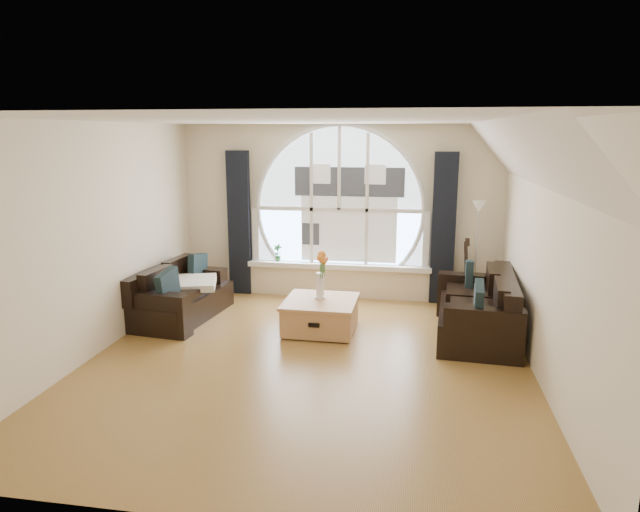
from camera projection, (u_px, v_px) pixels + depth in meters
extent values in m
cube|color=brown|center=(307.00, 362.00, 6.42)|extent=(5.00, 5.50, 0.01)
cube|color=silver|center=(306.00, 120.00, 5.84)|extent=(5.00, 5.50, 0.01)
cube|color=beige|center=(339.00, 212.00, 8.77)|extent=(5.00, 0.01, 2.70)
cube|color=beige|center=(223.00, 334.00, 3.48)|extent=(5.00, 0.01, 2.70)
cube|color=beige|center=(96.00, 240.00, 6.53)|extent=(0.01, 5.50, 2.70)
cube|color=beige|center=(546.00, 255.00, 5.72)|extent=(0.01, 5.50, 2.70)
cube|color=silver|center=(524.00, 155.00, 5.56)|extent=(0.92, 5.50, 0.72)
cube|color=silver|center=(339.00, 195.00, 8.69)|extent=(2.60, 0.06, 2.15)
cube|color=white|center=(338.00, 266.00, 8.86)|extent=(2.90, 0.22, 0.08)
cube|color=white|center=(339.00, 195.00, 8.66)|extent=(2.76, 0.08, 2.15)
cube|color=silver|center=(349.00, 203.00, 8.68)|extent=(1.70, 0.02, 1.50)
cube|color=black|center=(239.00, 223.00, 8.96)|extent=(0.35, 0.12, 2.30)
cube|color=black|center=(443.00, 229.00, 8.44)|extent=(0.35, 0.12, 2.30)
cube|color=black|center=(181.00, 291.00, 7.87)|extent=(1.02, 1.73, 0.73)
cube|color=black|center=(476.00, 306.00, 7.16)|extent=(1.04, 1.88, 0.81)
cube|color=#A47144|center=(321.00, 314.00, 7.40)|extent=(0.95, 0.95, 0.46)
cube|color=silver|center=(196.00, 283.00, 7.89)|extent=(0.68, 0.68, 0.10)
cube|color=white|center=(320.00, 270.00, 7.35)|extent=(0.24, 0.24, 0.70)
cube|color=#B2B2B2|center=(476.00, 255.00, 8.29)|extent=(0.24, 0.24, 1.60)
cube|color=olive|center=(465.00, 271.00, 8.42)|extent=(0.41, 0.32, 1.06)
imported|color=#1E6023|center=(278.00, 253.00, 8.98)|extent=(0.17, 0.14, 0.28)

